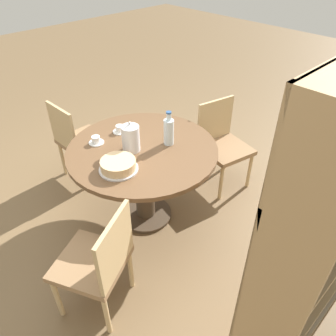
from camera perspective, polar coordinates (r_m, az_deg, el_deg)
name	(u,v)px	position (r m, az deg, el deg)	size (l,w,h in m)	color
ground_plane	(146,215)	(3.06, -3.84, -8.13)	(14.00, 14.00, 0.00)	brown
dining_table	(143,165)	(2.68, -4.33, 0.57)	(1.19, 1.19, 0.74)	#473828
chair_a	(222,143)	(3.22, 9.43, 4.38)	(0.50, 0.50, 0.85)	tan
chair_b	(78,139)	(3.34, -15.39, 4.83)	(0.43, 0.43, 0.85)	tan
chair_c	(98,261)	(2.18, -12.01, -15.58)	(0.56, 0.56, 0.85)	tan
bookshelf	(323,234)	(1.86, 25.41, -10.41)	(1.09, 0.28, 1.82)	tan
coffee_pot	(131,138)	(2.51, -6.51, 5.29)	(0.14, 0.14, 0.25)	silver
water_bottle	(169,131)	(2.58, 0.13, 6.44)	(0.08, 0.08, 0.28)	silver
cake_main	(118,165)	(2.35, -8.66, 0.46)	(0.28, 0.28, 0.08)	silver
cup_a	(96,140)	(2.69, -12.41, 4.71)	(0.12, 0.12, 0.06)	silver
cup_b	(120,129)	(2.81, -8.38, 6.67)	(0.12, 0.12, 0.06)	silver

